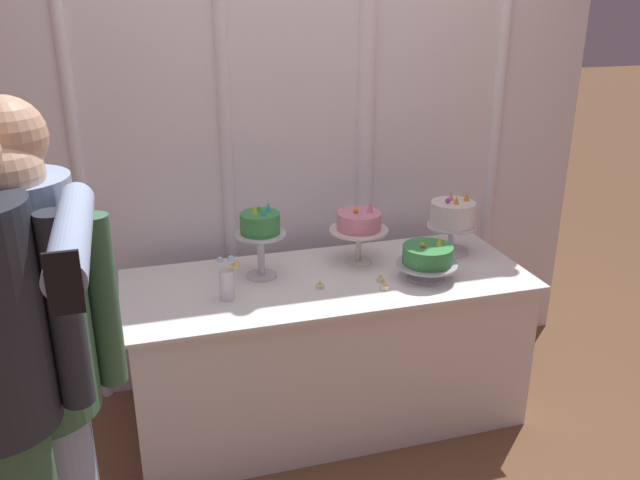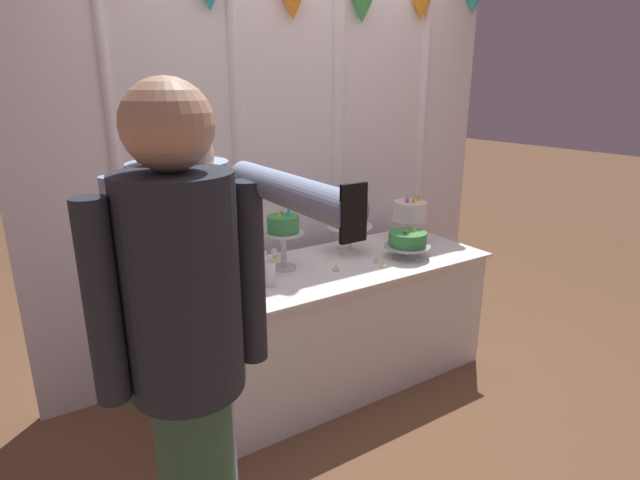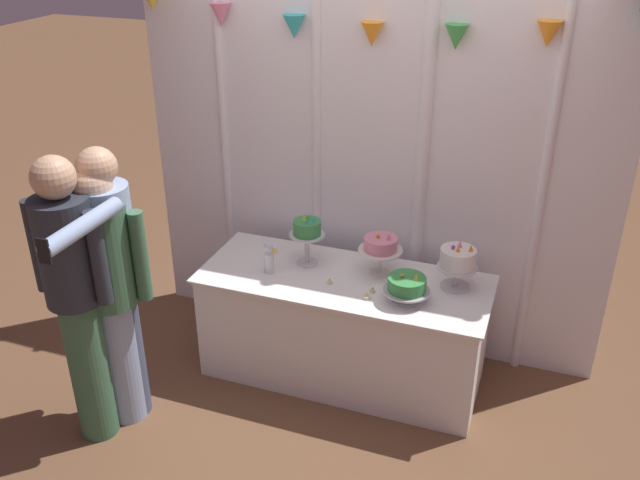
{
  "view_description": "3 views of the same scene",
  "coord_description": "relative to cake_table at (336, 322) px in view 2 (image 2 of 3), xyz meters",
  "views": [
    {
      "loc": [
        -0.8,
        -2.5,
        1.96
      ],
      "look_at": [
        -0.01,
        0.21,
        0.87
      ],
      "focal_mm": 37.41,
      "sensor_mm": 36.0,
      "label": 1
    },
    {
      "loc": [
        -1.54,
        -2.11,
        1.7
      ],
      "look_at": [
        -0.08,
        0.14,
        0.88
      ],
      "focal_mm": 28.26,
      "sensor_mm": 36.0,
      "label": 2
    },
    {
      "loc": [
        1.09,
        -3.38,
        2.85
      ],
      "look_at": [
        -0.19,
        0.18,
        0.92
      ],
      "focal_mm": 38.17,
      "sensor_mm": 36.0,
      "label": 3
    }
  ],
  "objects": [
    {
      "name": "cake_display_leftmost",
      "position": [
        -0.28,
        0.1,
        0.59
      ],
      "size": [
        0.23,
        0.23,
        0.34
      ],
      "color": "silver",
      "rests_on": "cake_table"
    },
    {
      "name": "cake_display_midright",
      "position": [
        0.42,
        -0.13,
        0.47
      ],
      "size": [
        0.27,
        0.27,
        0.19
      ],
      "color": "#B2B2B7",
      "rests_on": "cake_table"
    },
    {
      "name": "guest_girl_blue_dress",
      "position": [
        -1.1,
        -0.79,
        0.6
      ],
      "size": [
        0.41,
        0.84,
        1.71
      ],
      "color": "#4C5675",
      "rests_on": "ground_plane"
    },
    {
      "name": "cake_table",
      "position": [
        0.0,
        0.0,
        0.0
      ],
      "size": [
        1.81,
        0.72,
        0.73
      ],
      "color": "white",
      "rests_on": "ground_plane"
    },
    {
      "name": "tealight_near_right",
      "position": [
        0.21,
        -0.1,
        0.37
      ],
      "size": [
        0.04,
        0.04,
        0.03
      ],
      "color": "beige",
      "rests_on": "cake_table"
    },
    {
      "name": "tealight_near_left",
      "position": [
        0.2,
        -0.18,
        0.37
      ],
      "size": [
        0.04,
        0.04,
        0.04
      ],
      "color": "beige",
      "rests_on": "cake_table"
    },
    {
      "name": "draped_curtain",
      "position": [
        0.01,
        0.5,
        0.97
      ],
      "size": [
        3.11,
        0.15,
        2.58
      ],
      "color": "white",
      "rests_on": "ground_plane"
    },
    {
      "name": "guest_man_pink_jacket",
      "position": [
        -1.19,
        -1.0,
        0.6
      ],
      "size": [
        0.47,
        0.31,
        1.73
      ],
      "color": "#3D6B4C",
      "rests_on": "ground_plane"
    },
    {
      "name": "flower_vase",
      "position": [
        -0.46,
        -0.09,
        0.45
      ],
      "size": [
        0.09,
        0.06,
        0.2
      ],
      "color": "silver",
      "rests_on": "cake_table"
    },
    {
      "name": "guest_man_dark_suit",
      "position": [
        -1.11,
        -0.82,
        0.52
      ],
      "size": [
        0.48,
        0.4,
        1.62
      ],
      "color": "#93ADD6",
      "rests_on": "ground_plane"
    },
    {
      "name": "cake_display_midleft",
      "position": [
        0.19,
        0.13,
        0.55
      ],
      "size": [
        0.28,
        0.28,
        0.29
      ],
      "color": "silver",
      "rests_on": "cake_table"
    },
    {
      "name": "tealight_far_left",
      "position": [
        -0.07,
        -0.09,
        0.37
      ],
      "size": [
        0.04,
        0.04,
        0.03
      ],
      "color": "beige",
      "rests_on": "cake_table"
    },
    {
      "name": "ground_plane",
      "position": [
        0.0,
        -0.1,
        -0.37
      ],
      "size": [
        24.0,
        24.0,
        0.0
      ],
      "primitive_type": "plane",
      "color": "brown"
    },
    {
      "name": "cake_display_rightmost",
      "position": [
        0.66,
        0.13,
        0.55
      ],
      "size": [
        0.24,
        0.24,
        0.3
      ],
      "color": "silver",
      "rests_on": "cake_table"
    }
  ]
}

